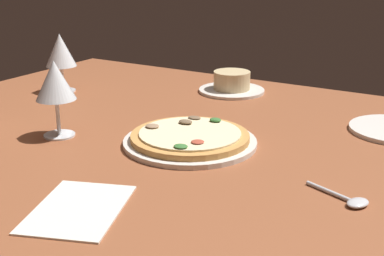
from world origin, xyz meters
TOP-DOWN VIEW (x-y plane):
  - dining_table at (0.00, 0.00)cm, footprint 150.00×110.00cm
  - pizza_main at (0.70, -2.74)cm, footprint 26.64×26.64cm
  - ramekin_on_saucer at (-10.90, 38.40)cm, footprint 17.82×17.82cm
  - wine_glass_far at (-25.28, -12.42)cm, footprint 8.17×8.17cm
  - wine_glass_near at (-50.70, 15.17)cm, footprint 8.20×8.20cm
  - paper_menu at (0.96, -35.32)cm, footprint 18.20×21.22cm
  - spoon at (35.03, -12.06)cm, footprint 11.30×6.20cm

SIDE VIEW (x-z plane):
  - dining_table at x=0.00cm, z-range 0.00..4.00cm
  - paper_menu at x=0.96cm, z-range 4.00..4.30cm
  - spoon at x=35.03cm, z-range 3.95..4.95cm
  - pizza_main at x=0.70cm, z-range 3.51..6.90cm
  - ramekin_on_saucer at x=-10.90cm, z-range 3.42..9.10cm
  - wine_glass_near at x=-50.70cm, z-range 7.15..22.94cm
  - wine_glass_far at x=-25.28cm, z-range 7.43..23.39cm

